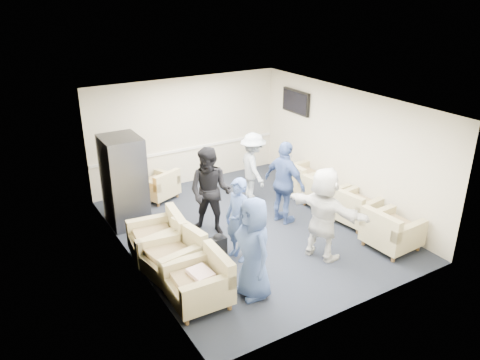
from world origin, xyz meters
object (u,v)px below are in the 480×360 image
armchair_right_near (390,232)px  person_front_right (324,214)px  armchair_right_midnear (354,209)px  person_mid_right (285,183)px  armchair_corner (159,187)px  person_back_right (253,167)px  person_back_left (210,192)px  person_mid_left (238,220)px  armchair_left_near (202,284)px  person_front_left (253,248)px  armchair_right_midfar (324,194)px  vending_machine (124,181)px  armchair_left_far (161,240)px  armchair_right_far (301,181)px  armchair_left_mid (175,256)px

armchair_right_near → person_front_right: size_ratio=0.53×
armchair_right_midnear → person_mid_right: bearing=48.0°
armchair_corner → person_back_right: size_ratio=0.62×
person_mid_right → person_back_left: bearing=64.2°
armchair_right_near → person_mid_left: 2.97m
armchair_left_near → person_front_left: (0.82, -0.22, 0.51)m
person_front_right → armchair_right_midfar: bearing=-59.7°
armchair_right_near → vending_machine: (-3.98, 3.66, 0.61)m
person_mid_left → armchair_right_near: bearing=52.2°
vending_machine → armchair_corner: bearing=36.1°
person_mid_left → person_back_left: 1.12m
person_front_right → person_front_left: bearing=82.5°
armchair_left_far → armchair_corner: 2.64m
person_back_right → person_mid_right: person_mid_right is taller
armchair_left_far → armchair_right_near: bearing=70.4°
armchair_left_far → armchair_right_near: (3.91, -1.95, -0.02)m
vending_machine → person_front_left: vending_machine is taller
person_mid_right → person_front_right: size_ratio=1.01×
vending_machine → person_mid_left: bearing=-61.8°
armchair_left_near → armchair_right_midfar: bearing=115.4°
armchair_right_near → armchair_left_far: bearing=60.5°
vending_machine → person_front_left: 3.64m
armchair_right_midfar → armchair_right_far: (0.01, 0.84, 0.04)m
person_front_right → armchair_left_near: bearing=74.1°
person_back_left → person_mid_right: size_ratio=1.02×
person_front_left → person_mid_left: (0.36, 1.08, -0.07)m
armchair_right_near → person_mid_right: bearing=26.1°
person_mid_left → person_back_right: person_back_right is taller
armchair_left_mid → person_mid_left: (1.23, -0.09, 0.43)m
armchair_right_near → person_mid_right: (-1.09, 1.96, 0.55)m
person_back_right → person_front_left: bearing=159.9°
armchair_right_midfar → vending_machine: size_ratio=0.45×
armchair_left_far → armchair_right_near: 4.37m
armchair_left_far → vending_machine: size_ratio=0.54×
armchair_left_near → armchair_left_mid: armchair_left_mid is taller
armchair_corner → person_back_right: bearing=125.3°
armchair_right_midnear → person_mid_right: 1.60m
armchair_corner → vending_machine: (-1.03, -0.76, 0.65)m
armchair_corner → person_front_left: size_ratio=0.59×
armchair_right_midnear → armchair_corner: 4.52m
armchair_right_midfar → person_mid_right: size_ratio=0.48×
armchair_left_near → armchair_left_far: armchair_left_far is taller
armchair_corner → person_front_left: (-0.08, -4.27, 0.56)m
armchair_left_near → person_mid_right: 3.24m
person_front_left → person_mid_right: (1.94, 1.82, 0.03)m
armchair_right_far → vending_machine: bearing=77.2°
armchair_right_far → person_mid_right: bearing=125.5°
person_back_right → person_mid_left: bearing=153.8°
person_back_left → person_back_right: 1.84m
armchair_right_midnear → person_front_left: size_ratio=0.55×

